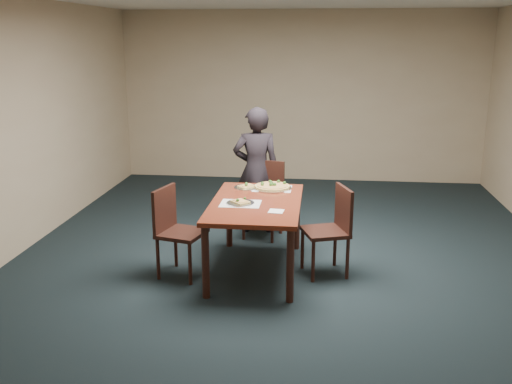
# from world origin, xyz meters

# --- Properties ---
(ground) EXTENTS (8.00, 8.00, 0.00)m
(ground) POSITION_xyz_m (0.00, 0.00, 0.00)
(ground) COLOR black
(ground) RESTS_ON ground
(room_shell) EXTENTS (8.00, 8.00, 8.00)m
(room_shell) POSITION_xyz_m (0.00, 0.00, 1.74)
(room_shell) COLOR tan
(room_shell) RESTS_ON ground
(dining_table) EXTENTS (0.90, 1.50, 0.75)m
(dining_table) POSITION_xyz_m (-0.30, -0.06, 0.66)
(dining_table) COLOR #5A1E12
(dining_table) RESTS_ON ground
(chair_far) EXTENTS (0.50, 0.50, 0.91)m
(chair_far) POSITION_xyz_m (-0.32, 1.07, 0.52)
(chair_far) COLOR black
(chair_far) RESTS_ON ground
(chair_left) EXTENTS (0.51, 0.51, 0.91)m
(chair_left) POSITION_xyz_m (-1.11, -0.25, 0.52)
(chair_left) COLOR black
(chair_left) RESTS_ON ground
(chair_right) EXTENTS (0.53, 0.53, 0.91)m
(chair_right) POSITION_xyz_m (0.48, -0.03, 0.52)
(chair_right) COLOR black
(chair_right) RESTS_ON ground
(diner) EXTENTS (0.62, 0.45, 1.56)m
(diner) POSITION_xyz_m (-0.44, 1.20, 0.78)
(diner) COLOR black
(diner) RESTS_ON ground
(placemat_main) EXTENTS (0.42, 0.32, 0.00)m
(placemat_main) POSITION_xyz_m (-0.18, 0.47, 0.75)
(placemat_main) COLOR white
(placemat_main) RESTS_ON dining_table
(placemat_near) EXTENTS (0.40, 0.30, 0.00)m
(placemat_near) POSITION_xyz_m (-0.45, -0.16, 0.75)
(placemat_near) COLOR white
(placemat_near) RESTS_ON dining_table
(pizza_pan) EXTENTS (0.42, 0.42, 0.07)m
(pizza_pan) POSITION_xyz_m (-0.18, 0.47, 0.77)
(pizza_pan) COLOR silver
(pizza_pan) RESTS_ON dining_table
(slice_plate_near) EXTENTS (0.28, 0.28, 0.06)m
(slice_plate_near) POSITION_xyz_m (-0.45, -0.16, 0.76)
(slice_plate_near) COLOR silver
(slice_plate_near) RESTS_ON dining_table
(slice_plate_far) EXTENTS (0.28, 0.28, 0.06)m
(slice_plate_far) POSITION_xyz_m (-0.47, 0.47, 0.76)
(slice_plate_far) COLOR silver
(slice_plate_far) RESTS_ON dining_table
(napkin) EXTENTS (0.15, 0.15, 0.01)m
(napkin) POSITION_xyz_m (-0.07, -0.39, 0.75)
(napkin) COLOR white
(napkin) RESTS_ON dining_table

